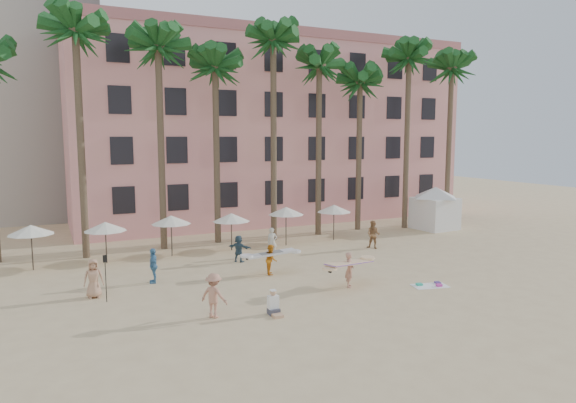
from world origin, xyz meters
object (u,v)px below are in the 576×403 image
Objects in this scene: carrier_yellow at (349,267)px; carrier_white at (271,258)px; pink_hotel at (263,132)px; cabana at (435,204)px.

carrier_yellow reaches higher than carrier_white.
pink_hotel reaches higher than carrier_white.
pink_hotel is 12.25× the size of carrier_white.
pink_hotel is 22.82m from carrier_white.
pink_hotel is at bearing 68.33° from carrier_white.
cabana is at bearing 35.96° from carrier_yellow.
carrier_white is at bearing -158.31° from cabana.
pink_hotel is 25.68m from carrier_yellow.
carrier_white is (-8.01, -20.16, -7.10)m from pink_hotel.
carrier_yellow is at bearing -144.04° from cabana.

